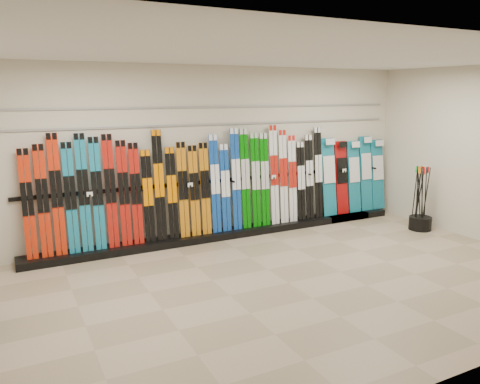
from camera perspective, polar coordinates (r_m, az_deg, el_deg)
name	(u,v)px	position (r m, az deg, el deg)	size (l,w,h in m)	color
floor	(288,283)	(6.52, 5.93, -10.96)	(8.00, 8.00, 0.00)	gray
back_wall	(213,153)	(8.28, -3.30, 4.79)	(8.00, 8.00, 0.00)	beige
ceiling	(294,54)	(6.03, 6.57, 16.35)	(8.00, 8.00, 0.00)	silver
ski_rack_base	(230,233)	(8.47, -1.18, -4.99)	(8.00, 0.40, 0.12)	black
skis	(193,187)	(8.01, -5.72, 0.65)	(5.38, 0.19, 1.84)	red
snowboards	(354,176)	(9.90, 13.70, 1.93)	(1.59, 0.24, 1.54)	#14728C
pole_bin	(420,223)	(9.48, 21.10, -3.56)	(0.41, 0.41, 0.25)	black
ski_poles	(420,198)	(9.39, 21.09, -0.66)	(0.30, 0.27, 1.18)	black
slatwall_rail_0	(213,124)	(8.21, -3.28, 8.23)	(7.60, 0.02, 0.03)	gray
slatwall_rail_1	(213,107)	(8.20, -3.31, 10.33)	(7.60, 0.02, 0.03)	gray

